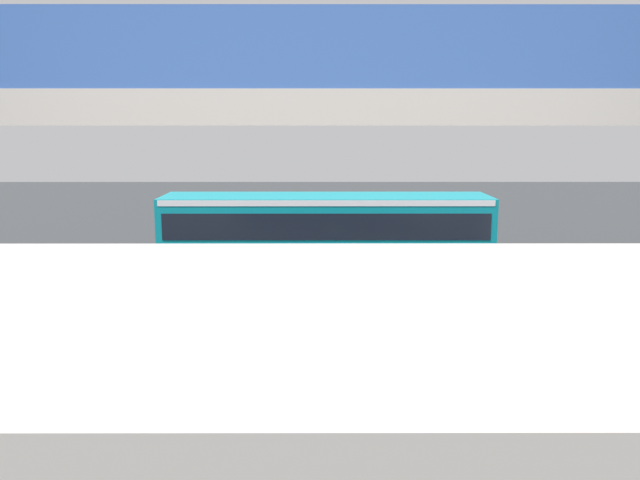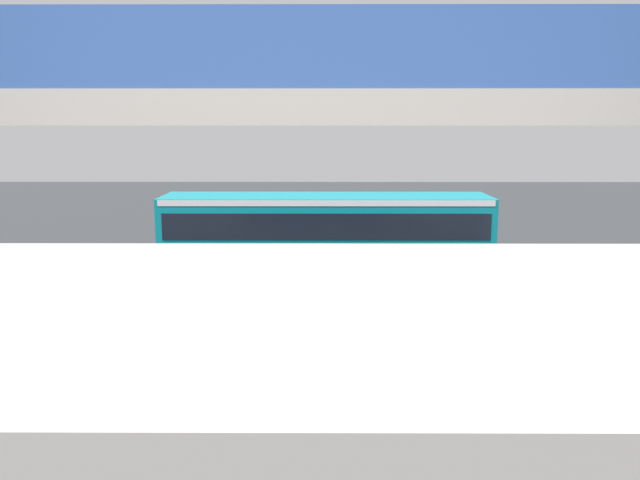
# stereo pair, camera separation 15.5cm
# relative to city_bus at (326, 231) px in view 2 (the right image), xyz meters

# --- Properties ---
(ground) EXTENTS (80.00, 80.00, 0.00)m
(ground) POSITION_rel_city_bus_xyz_m (-1.22, -0.44, -1.88)
(ground) COLOR #2D3033
(city_bus) EXTENTS (11.54, 2.85, 3.15)m
(city_bus) POSITION_rel_city_bus_xyz_m (0.00, 0.00, 0.00)
(city_bus) COLOR #0C8493
(city_bus) RESTS_ON ground
(pedestrian) EXTENTS (0.38, 0.38, 1.79)m
(pedestrian) POSITION_rel_city_bus_xyz_m (-0.34, 3.72, -1.00)
(pedestrian) COLOR #2D2D38
(pedestrian) RESTS_ON ground
(traffic_sign) EXTENTS (0.08, 0.60, 2.80)m
(traffic_sign) POSITION_rel_city_bus_xyz_m (1.54, -4.10, 0.01)
(traffic_sign) COLOR slate
(traffic_sign) RESTS_ON ground
(lane_dash_leftmost) EXTENTS (2.00, 0.20, 0.01)m
(lane_dash_leftmost) POSITION_rel_city_bus_xyz_m (-5.22, -3.17, -1.88)
(lane_dash_leftmost) COLOR silver
(lane_dash_leftmost) RESTS_ON ground
(lane_dash_left) EXTENTS (2.00, 0.20, 0.01)m
(lane_dash_left) POSITION_rel_city_bus_xyz_m (-1.22, -3.17, -1.88)
(lane_dash_left) COLOR silver
(lane_dash_left) RESTS_ON ground
(lane_dash_centre) EXTENTS (2.00, 0.20, 0.01)m
(lane_dash_centre) POSITION_rel_city_bus_xyz_m (2.78, -3.17, -1.88)
(lane_dash_centre) COLOR silver
(lane_dash_centre) RESTS_ON ground
(pedestrian_overpass) EXTENTS (30.17, 2.60, 7.23)m
(pedestrian_overpass) POSITION_rel_city_bus_xyz_m (-1.22, 12.41, 3.56)
(pedestrian_overpass) COLOR #B2ADA5
(pedestrian_overpass) RESTS_ON ground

